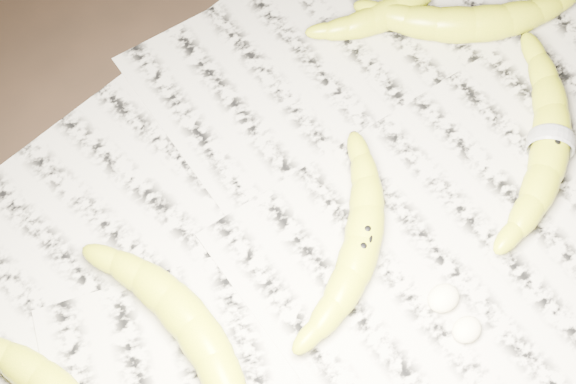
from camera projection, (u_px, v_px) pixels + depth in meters
ground at (322, 239)px, 0.77m from camera, size 3.00×3.00×0.00m
newspaper_patch at (363, 241)px, 0.76m from camera, size 0.90×0.70×0.01m
banana_left_b at (193, 325)px, 0.70m from camera, size 0.06×0.21×0.04m
banana_center at (362, 243)px, 0.74m from camera, size 0.19×0.17×0.04m
banana_taped at (552, 142)px, 0.79m from camera, size 0.22×0.19×0.04m
banana_upper_a at (472, 22)px, 0.86m from camera, size 0.21×0.17×0.04m
banana_upper_b at (395, 8)px, 0.87m from camera, size 0.17×0.06×0.03m
measuring_tape at (552, 142)px, 0.79m from camera, size 0.03×0.04×0.05m
flesh_chunk_b at (468, 328)px, 0.71m from camera, size 0.03×0.02×0.02m
flesh_chunk_c at (444, 296)px, 0.72m from camera, size 0.03×0.03×0.02m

